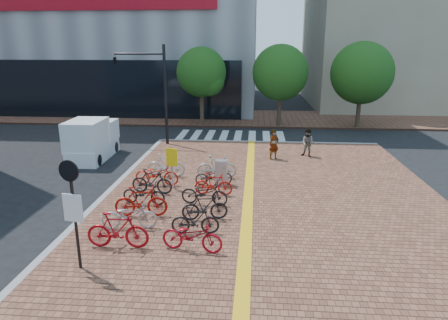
# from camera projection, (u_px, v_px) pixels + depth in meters

# --- Properties ---
(ground) EXTENTS (120.00, 120.00, 0.00)m
(ground) POSITION_uv_depth(u_px,v_px,m) (193.00, 219.00, 14.73)
(ground) COLOR black
(ground) RESTS_ON ground
(sidewalk) EXTENTS (14.00, 34.00, 0.15)m
(sidewalk) POSITION_uv_depth(u_px,v_px,m) (283.00, 306.00, 9.68)
(sidewalk) COLOR brown
(sidewalk) RESTS_ON ground
(tactile_strip) EXTENTS (0.40, 34.00, 0.01)m
(tactile_strip) POSITION_uv_depth(u_px,v_px,m) (242.00, 301.00, 9.74)
(tactile_strip) COLOR yellow
(tactile_strip) RESTS_ON sidewalk
(kerb_west) EXTENTS (0.25, 34.00, 0.15)m
(kerb_west) POSITION_uv_depth(u_px,v_px,m) (8.00, 292.00, 10.23)
(kerb_west) COLOR gray
(kerb_west) RESTS_ON ground
(kerb_north) EXTENTS (14.00, 0.25, 0.15)m
(kerb_north) POSITION_uv_depth(u_px,v_px,m) (267.00, 143.00, 25.97)
(kerb_north) COLOR gray
(kerb_north) RESTS_ON ground
(far_sidewalk) EXTENTS (70.00, 8.00, 0.15)m
(far_sidewalk) POSITION_uv_depth(u_px,v_px,m) (230.00, 118.00, 34.82)
(far_sidewalk) COLOR brown
(far_sidewalk) RESTS_ON ground
(building_beige) EXTENTS (20.00, 18.00, 18.00)m
(building_beige) POSITION_uv_depth(u_px,v_px,m) (410.00, 17.00, 41.49)
(building_beige) COLOR gray
(building_beige) RESTS_ON ground
(crosswalk) EXTENTS (7.50, 4.00, 0.01)m
(crosswalk) POSITION_uv_depth(u_px,v_px,m) (231.00, 136.00, 28.10)
(crosswalk) COLOR silver
(crosswalk) RESTS_ON ground
(street_trees) EXTENTS (16.20, 4.60, 6.35)m
(street_trees) POSITION_uv_depth(u_px,v_px,m) (294.00, 74.00, 29.92)
(street_trees) COLOR #38281E
(street_trees) RESTS_ON far_sidewalk
(bike_0) EXTENTS (1.94, 0.58, 1.16)m
(bike_0) POSITION_uv_depth(u_px,v_px,m) (118.00, 230.00, 12.19)
(bike_0) COLOR #9E0B13
(bike_0) RESTS_ON sidewalk
(bike_1) EXTENTS (1.94, 0.92, 0.98)m
(bike_1) POSITION_uv_depth(u_px,v_px,m) (129.00, 215.00, 13.49)
(bike_1) COLOR #AAAAAF
(bike_1) RESTS_ON sidewalk
(bike_2) EXTENTS (1.96, 0.75, 1.15)m
(bike_2) POSITION_uv_depth(u_px,v_px,m) (141.00, 201.00, 14.46)
(bike_2) COLOR #A2140B
(bike_2) RESTS_ON sidewalk
(bike_3) EXTENTS (1.79, 0.80, 0.91)m
(bike_3) POSITION_uv_depth(u_px,v_px,m) (144.00, 193.00, 15.62)
(bike_3) COLOR black
(bike_3) RESTS_ON sidewalk
(bike_4) EXTENTS (1.81, 0.68, 1.07)m
(bike_4) POSITION_uv_depth(u_px,v_px,m) (152.00, 181.00, 16.74)
(bike_4) COLOR black
(bike_4) RESTS_ON sidewalk
(bike_5) EXTENTS (1.96, 0.70, 1.03)m
(bike_5) POSITION_uv_depth(u_px,v_px,m) (157.00, 174.00, 17.73)
(bike_5) COLOR red
(bike_5) RESTS_ON sidewalk
(bike_6) EXTENTS (1.84, 0.55, 1.10)m
(bike_6) POSITION_uv_depth(u_px,v_px,m) (166.00, 165.00, 18.94)
(bike_6) COLOR silver
(bike_6) RESTS_ON sidewalk
(bike_7) EXTENTS (1.98, 0.95, 1.00)m
(bike_7) POSITION_uv_depth(u_px,v_px,m) (192.00, 236.00, 12.03)
(bike_7) COLOR #9F0B19
(bike_7) RESTS_ON sidewalk
(bike_8) EXTENTS (1.62, 0.56, 0.96)m
(bike_8) POSITION_uv_depth(u_px,v_px,m) (195.00, 220.00, 13.12)
(bike_8) COLOR black
(bike_8) RESTS_ON sidewalk
(bike_9) EXTENTS (1.71, 0.78, 0.99)m
(bike_9) POSITION_uv_depth(u_px,v_px,m) (205.00, 207.00, 14.18)
(bike_9) COLOR black
(bike_9) RESTS_ON sidewalk
(bike_10) EXTENTS (1.93, 0.88, 0.98)m
(bike_10) POSITION_uv_depth(u_px,v_px,m) (204.00, 193.00, 15.55)
(bike_10) COLOR black
(bike_10) RESTS_ON sidewalk
(bike_11) EXTENTS (1.62, 0.52, 0.96)m
(bike_11) POSITION_uv_depth(u_px,v_px,m) (214.00, 184.00, 16.57)
(bike_11) COLOR red
(bike_11) RESTS_ON sidewalk
(bike_12) EXTENTS (1.72, 0.86, 0.86)m
(bike_12) POSITION_uv_depth(u_px,v_px,m) (214.00, 176.00, 17.77)
(bike_12) COLOR black
(bike_12) RESTS_ON sidewalk
(bike_13) EXTENTS (1.92, 0.77, 1.12)m
(bike_13) POSITION_uv_depth(u_px,v_px,m) (217.00, 167.00, 18.64)
(bike_13) COLOR #A6A6AA
(bike_13) RESTS_ON sidewalk
(pedestrian_a) EXTENTS (0.71, 0.63, 1.64)m
(pedestrian_a) POSITION_uv_depth(u_px,v_px,m) (274.00, 144.00, 21.74)
(pedestrian_a) COLOR gray
(pedestrian_a) RESTS_ON sidewalk
(pedestrian_b) EXTENTS (0.92, 0.83, 1.54)m
(pedestrian_b) POSITION_uv_depth(u_px,v_px,m) (308.00, 143.00, 22.25)
(pedestrian_b) COLOR #484D5B
(pedestrian_b) RESTS_ON sidewalk
(utility_box) EXTENTS (0.53, 0.39, 1.13)m
(utility_box) POSITION_uv_depth(u_px,v_px,m) (221.00, 172.00, 17.79)
(utility_box) COLOR #ACADB1
(utility_box) RESTS_ON sidewalk
(yellow_sign) EXTENTS (0.49, 0.14, 1.81)m
(yellow_sign) POSITION_uv_depth(u_px,v_px,m) (172.00, 161.00, 17.08)
(yellow_sign) COLOR #B7B7BC
(yellow_sign) RESTS_ON sidewalk
(notice_sign) EXTENTS (0.58, 0.19, 3.17)m
(notice_sign) POSITION_uv_depth(u_px,v_px,m) (73.00, 202.00, 10.65)
(notice_sign) COLOR black
(notice_sign) RESTS_ON sidewalk
(traffic_light_pole) EXTENTS (3.27, 1.26, 6.09)m
(traffic_light_pole) POSITION_uv_depth(u_px,v_px,m) (142.00, 76.00, 24.33)
(traffic_light_pole) COLOR black
(traffic_light_pole) RESTS_ON sidewalk
(box_truck) EXTENTS (1.84, 4.05, 2.31)m
(box_truck) POSITION_uv_depth(u_px,v_px,m) (92.00, 140.00, 22.25)
(box_truck) COLOR white
(box_truck) RESTS_ON ground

